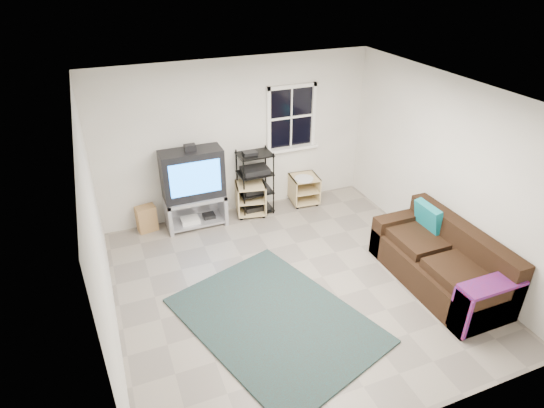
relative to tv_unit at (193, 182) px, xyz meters
name	(u,v)px	position (x,y,z in m)	size (l,w,h in m)	color
room	(291,122)	(1.79, 0.23, 0.70)	(4.60, 4.62, 4.60)	gray
tv_unit	(193,182)	(0.00, 0.00, 0.00)	(0.96, 0.48, 1.42)	#A5A5AD
av_rack	(255,186)	(1.06, 0.04, -0.29)	(0.56, 0.41, 1.12)	black
side_table_left	(250,197)	(0.97, 0.04, -0.48)	(0.56, 0.56, 0.56)	tan
side_table_right	(303,187)	(1.97, 0.03, -0.48)	(0.51, 0.51, 0.54)	tan
sofa	(442,263)	(2.71, -2.73, -0.46)	(0.88, 1.99, 0.91)	black
shag_rug	(275,320)	(0.35, -2.59, -0.76)	(1.77, 2.43, 0.03)	#301D15
paper_bag	(147,219)	(-0.78, 0.11, -0.56)	(0.30, 0.20, 0.43)	#A47949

